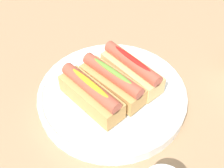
# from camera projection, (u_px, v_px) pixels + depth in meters

# --- Properties ---
(ground_plane) EXTENTS (2.40, 2.40, 0.00)m
(ground_plane) POSITION_uv_depth(u_px,v_px,m) (106.00, 103.00, 0.68)
(ground_plane) COLOR #9E7A56
(serving_bowl) EXTENTS (0.32, 0.32, 0.03)m
(serving_bowl) POSITION_uv_depth(u_px,v_px,m) (112.00, 95.00, 0.67)
(serving_bowl) COLOR white
(serving_bowl) RESTS_ON ground_plane
(hotdog_front) EXTENTS (0.16, 0.09, 0.06)m
(hotdog_front) POSITION_uv_depth(u_px,v_px,m) (91.00, 94.00, 0.62)
(hotdog_front) COLOR tan
(hotdog_front) RESTS_ON serving_bowl
(hotdog_back) EXTENTS (0.16, 0.10, 0.06)m
(hotdog_back) POSITION_uv_depth(u_px,v_px,m) (112.00, 81.00, 0.64)
(hotdog_back) COLOR tan
(hotdog_back) RESTS_ON serving_bowl
(hotdog_side) EXTENTS (0.16, 0.09, 0.06)m
(hotdog_side) POSITION_uv_depth(u_px,v_px,m) (132.00, 70.00, 0.67)
(hotdog_side) COLOR #DBB270
(hotdog_side) RESTS_ON serving_bowl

